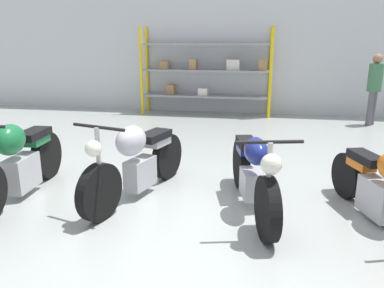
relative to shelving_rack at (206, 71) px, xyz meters
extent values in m
plane|color=#9EA3A0|center=(0.65, -6.13, -1.17)|extent=(30.00, 30.00, 0.00)
cube|color=silver|center=(0.65, 0.36, 0.63)|extent=(30.00, 0.08, 3.60)
cylinder|color=yellow|center=(-1.74, -0.28, -0.01)|extent=(0.08, 0.08, 2.31)
cylinder|color=yellow|center=(1.70, -0.28, -0.01)|extent=(0.08, 0.08, 2.31)
cylinder|color=yellow|center=(-1.74, 0.27, -0.01)|extent=(0.08, 0.08, 2.31)
cylinder|color=yellow|center=(1.70, 0.27, -0.01)|extent=(0.08, 0.08, 2.31)
cube|color=gray|center=(-0.02, 0.00, -0.67)|extent=(3.44, 0.55, 0.05)
cube|color=gray|center=(-0.02, 0.00, 0.02)|extent=(3.44, 0.55, 0.05)
cube|color=gray|center=(-0.02, 0.00, 0.70)|extent=(3.44, 0.55, 0.05)
cube|color=silver|center=(-0.06, -0.05, -0.55)|extent=(0.27, 0.29, 0.20)
cube|color=tan|center=(-1.19, 0.15, 0.14)|extent=(0.27, 0.27, 0.20)
cube|color=#A87F51|center=(-0.34, -0.05, 0.18)|extent=(0.20, 0.26, 0.28)
cube|color=#A87F51|center=(-0.99, 0.07, -0.52)|extent=(0.25, 0.29, 0.25)
cube|color=#A87F51|center=(1.50, -0.07, 0.18)|extent=(0.22, 0.23, 0.28)
cube|color=silver|center=(0.73, -0.01, 0.18)|extent=(0.35, 0.31, 0.27)
cylinder|color=black|center=(-1.56, -5.42, -0.83)|extent=(0.17, 0.68, 0.67)
cube|color=#ADADB2|center=(-1.52, -6.07, -0.86)|extent=(0.27, 0.54, 0.44)
ellipsoid|color=#196B38|center=(-1.50, -6.24, -0.38)|extent=(0.35, 0.48, 0.38)
cube|color=black|center=(-1.54, -5.71, -0.44)|extent=(0.30, 0.58, 0.10)
cube|color=#196B38|center=(-1.54, -5.66, -0.53)|extent=(0.25, 0.41, 0.12)
cylinder|color=black|center=(-0.24, -6.56, -0.84)|extent=(0.30, 0.67, 0.66)
cylinder|color=black|center=(0.17, -5.12, -0.84)|extent=(0.30, 0.67, 0.66)
cube|color=#ADADB2|center=(-0.02, -5.79, -0.87)|extent=(0.34, 0.50, 0.38)
ellipsoid|color=#B7B7BF|center=(-0.07, -5.95, -0.40)|extent=(0.43, 0.54, 0.37)
cube|color=black|center=(0.08, -5.45, -0.45)|extent=(0.40, 0.59, 0.10)
cube|color=#B7B7BF|center=(0.10, -5.37, -0.54)|extent=(0.32, 0.43, 0.12)
cylinder|color=#ADADB2|center=(-0.23, -6.54, -0.48)|extent=(0.06, 0.06, 0.73)
sphere|color=silver|center=(-0.25, -6.60, -0.32)|extent=(0.18, 0.18, 0.18)
cylinder|color=black|center=(-0.23, -6.51, -0.11)|extent=(0.66, 0.22, 0.04)
cylinder|color=black|center=(1.58, -6.67, -0.83)|extent=(0.27, 0.67, 0.66)
cylinder|color=black|center=(1.24, -5.27, -0.83)|extent=(0.27, 0.67, 0.66)
cube|color=#ADADB2|center=(1.40, -5.92, -0.87)|extent=(0.30, 0.43, 0.32)
ellipsoid|color=navy|center=(1.44, -6.09, -0.41)|extent=(0.37, 0.55, 0.30)
cube|color=black|center=(1.32, -5.59, -0.46)|extent=(0.31, 0.51, 0.10)
cube|color=navy|center=(1.30, -5.52, -0.55)|extent=(0.25, 0.36, 0.12)
cylinder|color=#ADADB2|center=(1.57, -6.65, -0.50)|extent=(0.06, 0.06, 0.67)
sphere|color=silver|center=(1.59, -6.72, -0.35)|extent=(0.20, 0.20, 0.20)
cylinder|color=black|center=(1.57, -6.62, -0.16)|extent=(0.65, 0.19, 0.04)
cylinder|color=black|center=(2.60, -5.39, -0.88)|extent=(0.31, 0.60, 0.58)
cube|color=#ADADB2|center=(2.81, -6.02, -0.90)|extent=(0.39, 0.55, 0.41)
cube|color=black|center=(2.70, -5.70, -0.54)|extent=(0.36, 0.55, 0.10)
cube|color=orange|center=(2.68, -5.63, -0.63)|extent=(0.28, 0.40, 0.12)
cylinder|color=#595960|center=(4.14, -0.67, -0.76)|extent=(0.13, 0.13, 0.81)
cylinder|color=#595960|center=(4.03, -0.81, -0.76)|extent=(0.13, 0.13, 0.81)
cylinder|color=#3F724C|center=(4.08, -0.74, -0.04)|extent=(0.45, 0.45, 0.64)
sphere|color=#9E7051|center=(4.08, -0.74, 0.39)|extent=(0.22, 0.22, 0.22)
camera|label=1|loc=(1.45, -10.15, 0.77)|focal=35.00mm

